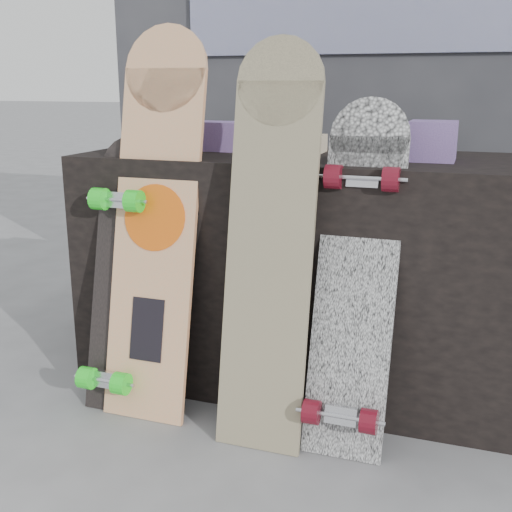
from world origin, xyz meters
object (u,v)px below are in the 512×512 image
at_px(vendor_table, 319,272).
at_px(longboard_geisha, 156,212).
at_px(skateboard_dark, 119,273).
at_px(longboard_cascadia, 356,272).
at_px(longboard_celtic, 271,233).

relative_size(vendor_table, longboard_geisha, 1.32).
relative_size(vendor_table, skateboard_dark, 1.84).
distance_m(longboard_geisha, skateboard_dark, 0.24).
bearing_deg(skateboard_dark, vendor_table, 32.38).
xyz_separation_m(longboard_geisha, longboard_cascadia, (0.64, -0.02, -0.13)).
height_order(longboard_geisha, longboard_celtic, longboard_geisha).
distance_m(vendor_table, skateboard_dark, 0.68).
distance_m(longboard_cascadia, skateboard_dark, 0.76).
xyz_separation_m(longboard_cascadia, skateboard_dark, (-0.76, -0.03, -0.07)).
relative_size(vendor_table, longboard_cascadia, 1.60).
height_order(longboard_celtic, skateboard_dark, longboard_celtic).
height_order(longboard_celtic, longboard_cascadia, longboard_celtic).
xyz_separation_m(vendor_table, longboard_cascadia, (0.19, -0.33, 0.11)).
distance_m(vendor_table, longboard_celtic, 0.45).
distance_m(vendor_table, longboard_geisha, 0.60).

